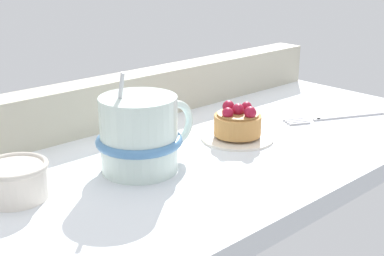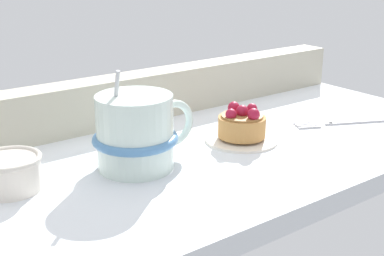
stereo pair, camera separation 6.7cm
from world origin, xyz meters
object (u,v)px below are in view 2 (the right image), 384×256
(coffee_mug, at_px, (136,132))
(dessert_fork, at_px, (348,122))
(sugar_bowl, at_px, (10,172))
(dessert_plate, at_px, (241,138))
(raspberry_tart, at_px, (242,124))

(coffee_mug, relative_size, dessert_fork, 0.85)
(dessert_fork, bearing_deg, sugar_bowl, 171.27)
(coffee_mug, bearing_deg, dessert_plate, -2.62)
(sugar_bowl, bearing_deg, dessert_plate, -6.42)
(coffee_mug, bearing_deg, raspberry_tart, -2.61)
(coffee_mug, distance_m, sugar_bowl, 0.15)
(raspberry_tart, relative_size, sugar_bowl, 0.91)
(dessert_plate, xyz_separation_m, dessert_fork, (0.18, -0.04, -0.00))
(coffee_mug, bearing_deg, dessert_fork, -7.92)
(dessert_plate, bearing_deg, sugar_bowl, 173.58)
(raspberry_tart, distance_m, coffee_mug, 0.16)
(dessert_plate, relative_size, raspberry_tart, 1.54)
(raspberry_tart, height_order, dessert_fork, raspberry_tart)
(dessert_fork, xyz_separation_m, sugar_bowl, (-0.49, 0.08, 0.02))
(raspberry_tart, bearing_deg, dessert_fork, -12.62)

